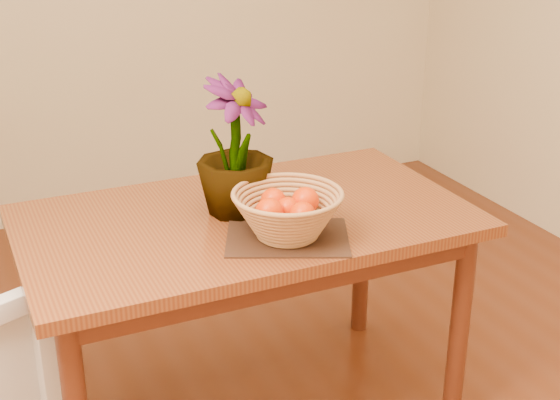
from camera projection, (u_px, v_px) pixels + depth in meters
name	position (u px, v px, depth m)	size (l,w,h in m)	color
table	(246.00, 240.00, 2.47)	(1.40, 0.80, 0.75)	brown
placemat	(287.00, 237.00, 2.28)	(0.36, 0.27, 0.01)	#341B13
wicker_basket	(288.00, 216.00, 2.26)	(0.33, 0.33, 0.13)	#B7844C
orange_pile	(288.00, 207.00, 2.25)	(0.21, 0.20, 0.08)	red
potted_plant	(235.00, 148.00, 2.38)	(0.24, 0.24, 0.43)	#133F12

